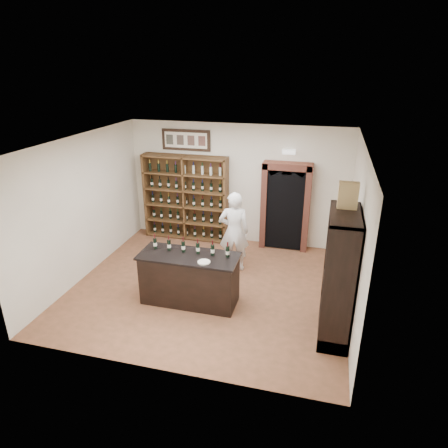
{
  "coord_description": "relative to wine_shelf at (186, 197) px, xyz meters",
  "views": [
    {
      "loc": [
        2.13,
        -6.87,
        4.33
      ],
      "look_at": [
        0.24,
        0.3,
        1.32
      ],
      "focal_mm": 32.0,
      "sensor_mm": 36.0,
      "label": 1
    }
  ],
  "objects": [
    {
      "name": "wine_crate",
      "position": [
        3.79,
        -3.02,
        1.32
      ],
      "size": [
        0.31,
        0.13,
        0.43
      ],
      "primitive_type": "cube",
      "rotation": [
        0.0,
        0.0,
        0.02
      ],
      "color": "tan",
      "rests_on": "side_cabinet"
    },
    {
      "name": "shopkeeper",
      "position": [
        1.61,
        -1.42,
        -0.2
      ],
      "size": [
        0.72,
        0.54,
        1.81
      ],
      "primitive_type": "imported",
      "rotation": [
        0.0,
        0.0,
        3.32
      ],
      "color": "white",
      "rests_on": "ground"
    },
    {
      "name": "counter_bottle_3",
      "position": [
        1.24,
        -2.82,
        0.01
      ],
      "size": [
        0.07,
        0.07,
        0.3
      ],
      "color": "black",
      "rests_on": "tasting_counter"
    },
    {
      "name": "ceiling",
      "position": [
        1.3,
        -2.33,
        1.9
      ],
      "size": [
        5.5,
        5.5,
        0.0
      ],
      "primitive_type": "plane",
      "rotation": [
        3.14,
        0.0,
        0.0
      ],
      "color": "white",
      "rests_on": "wall_back"
    },
    {
      "name": "wall_right",
      "position": [
        4.05,
        -2.33,
        0.4
      ],
      "size": [
        0.04,
        5.0,
        3.0
      ],
      "primitive_type": "cube",
      "color": "white",
      "rests_on": "ground"
    },
    {
      "name": "wall_back",
      "position": [
        1.3,
        0.17,
        0.4
      ],
      "size": [
        5.5,
        0.04,
        3.0
      ],
      "primitive_type": "cube",
      "color": "white",
      "rests_on": "ground"
    },
    {
      "name": "framed_picture",
      "position": [
        0.0,
        0.14,
        1.45
      ],
      "size": [
        1.25,
        0.04,
        0.52
      ],
      "primitive_type": "cube",
      "color": "black",
      "rests_on": "wall_back"
    },
    {
      "name": "counter_bottle_0",
      "position": [
        0.38,
        -2.82,
        0.01
      ],
      "size": [
        0.07,
        0.07,
        0.3
      ],
      "color": "black",
      "rests_on": "tasting_counter"
    },
    {
      "name": "plate",
      "position": [
        1.46,
        -3.14,
        -0.09
      ],
      "size": [
        0.23,
        0.23,
        0.02
      ],
      "primitive_type": "cylinder",
      "color": "silver",
      "rests_on": "tasting_counter"
    },
    {
      "name": "wall_left",
      "position": [
        -1.45,
        -2.33,
        0.4
      ],
      "size": [
        0.04,
        5.0,
        3.0
      ],
      "primitive_type": "cube",
      "color": "white",
      "rests_on": "ground"
    },
    {
      "name": "floor",
      "position": [
        1.3,
        -2.33,
        -1.1
      ],
      "size": [
        5.5,
        5.5,
        0.0
      ],
      "primitive_type": "plane",
      "color": "brown",
      "rests_on": "ground"
    },
    {
      "name": "counter_bottle_5",
      "position": [
        1.82,
        -2.82,
        0.01
      ],
      "size": [
        0.07,
        0.07,
        0.3
      ],
      "color": "black",
      "rests_on": "tasting_counter"
    },
    {
      "name": "counter_bottle_4",
      "position": [
        1.53,
        -2.82,
        0.01
      ],
      "size": [
        0.07,
        0.07,
        0.3
      ],
      "color": "black",
      "rests_on": "tasting_counter"
    },
    {
      "name": "emergency_light",
      "position": [
        2.55,
        0.09,
        1.3
      ],
      "size": [
        0.3,
        0.1,
        0.1
      ],
      "primitive_type": "cube",
      "color": "white",
      "rests_on": "wall_back"
    },
    {
      "name": "counter_bottle_2",
      "position": [
        0.96,
        -2.82,
        0.01
      ],
      "size": [
        0.07,
        0.07,
        0.3
      ],
      "color": "black",
      "rests_on": "tasting_counter"
    },
    {
      "name": "tasting_counter",
      "position": [
        1.1,
        -2.93,
        -0.61
      ],
      "size": [
        1.88,
        0.78,
        1.0
      ],
      "color": "black",
      "rests_on": "ground"
    },
    {
      "name": "wine_shelf",
      "position": [
        0.0,
        0.0,
        0.0
      ],
      "size": [
        2.2,
        0.38,
        2.2
      ],
      "color": "brown",
      "rests_on": "ground"
    },
    {
      "name": "side_cabinet",
      "position": [
        3.82,
        -3.23,
        -0.35
      ],
      "size": [
        0.48,
        1.2,
        2.2
      ],
      "color": "black",
      "rests_on": "ground"
    },
    {
      "name": "arched_doorway",
      "position": [
        2.55,
        -0.0,
        0.04
      ],
      "size": [
        1.17,
        0.35,
        2.17
      ],
      "color": "black",
      "rests_on": "ground"
    },
    {
      "name": "counter_bottle_1",
      "position": [
        0.67,
        -2.82,
        0.01
      ],
      "size": [
        0.07,
        0.07,
        0.3
      ],
      "color": "black",
      "rests_on": "tasting_counter"
    }
  ]
}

